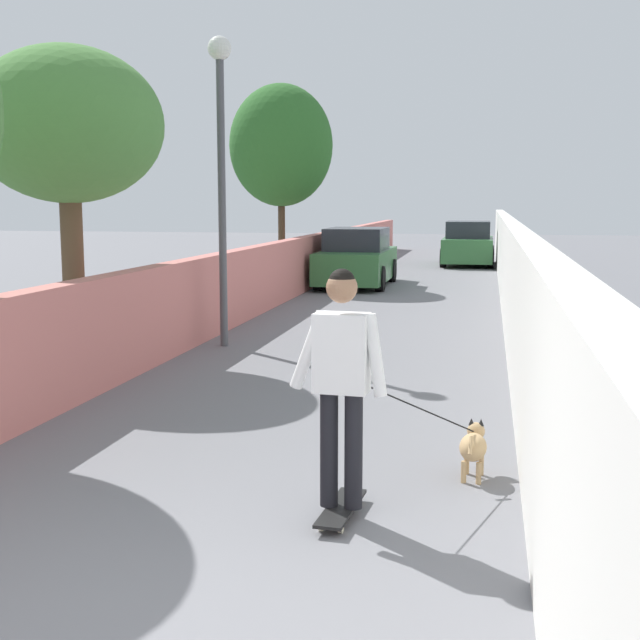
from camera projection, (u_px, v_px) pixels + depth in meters
name	position (u px, v px, depth m)	size (l,w,h in m)	color
ground_plane	(388.00, 308.00, 17.92)	(80.00, 80.00, 0.00)	slate
wall_left	(247.00, 283.00, 16.36)	(48.00, 0.30, 1.36)	#CC726B
fence_right	(513.00, 275.00, 15.36)	(48.00, 0.30, 1.84)	silver
tree_left_mid	(281.00, 146.00, 22.93)	(2.82, 2.82, 5.40)	#473523
tree_left_far	(67.00, 127.00, 11.88)	(2.71, 2.71, 4.42)	brown
lamp_post	(221.00, 140.00, 12.79)	(0.36, 0.36, 4.70)	#4C4C51
skateboard	(341.00, 508.00, 6.06)	(0.81, 0.26, 0.08)	black
person_skateboarder	(342.00, 369.00, 5.92)	(0.25, 0.71, 1.72)	black
dog	(473.00, 445.00, 6.91)	(1.37, 1.04, 1.06)	tan
car_near	(357.00, 259.00, 22.44)	(4.14, 1.80, 1.54)	#336B38
car_far	(468.00, 245.00, 29.64)	(3.89, 1.80, 1.54)	#336B38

